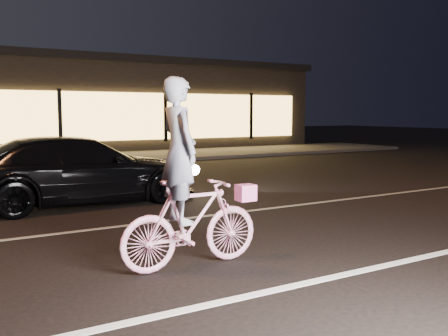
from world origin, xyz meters
TOP-DOWN VIEW (x-y plane):
  - ground at (0.00, 0.00)m, footprint 90.00×90.00m
  - lane_stripe_near at (0.00, -1.50)m, footprint 60.00×0.12m
  - lane_stripe_far at (0.00, 2.00)m, footprint 60.00×0.10m
  - sidewalk at (0.00, 13.00)m, footprint 30.00×4.00m
  - storefront at (0.00, 18.97)m, footprint 25.40×8.42m
  - cyclist at (-1.97, -0.40)m, footprint 1.71×0.59m
  - sedan at (-2.00, 4.20)m, footprint 4.55×1.88m

SIDE VIEW (x-z plane):
  - ground at x=0.00m, z-range 0.00..0.00m
  - lane_stripe_near at x=0.00m, z-range 0.00..0.01m
  - lane_stripe_far at x=0.00m, z-range 0.00..0.01m
  - sidewalk at x=0.00m, z-range 0.00..0.12m
  - sedan at x=-2.00m, z-range 0.00..1.31m
  - cyclist at x=-1.97m, z-range -0.31..1.84m
  - storefront at x=0.00m, z-range 0.05..4.25m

